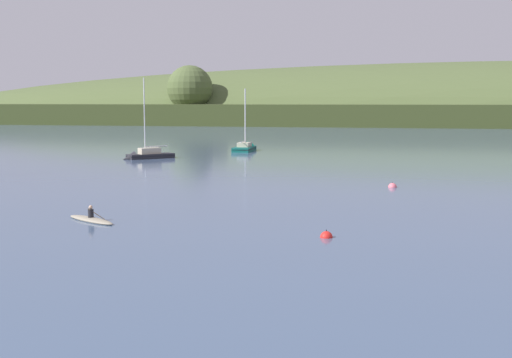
# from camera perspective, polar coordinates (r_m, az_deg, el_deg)

# --- Properties ---
(sailboat_midwater_white) EXTENTS (5.77, 5.64, 10.37)m
(sailboat_midwater_white) POSITION_cam_1_polar(r_m,az_deg,el_deg) (79.93, -9.49, 1.89)
(sailboat_midwater_white) COLOR #232328
(sailboat_midwater_white) RESTS_ON ground
(sailboat_far_left) EXTENTS (2.33, 6.53, 9.52)m
(sailboat_far_left) POSITION_cam_1_polar(r_m,az_deg,el_deg) (91.73, -0.91, 2.60)
(sailboat_far_left) COLOR #0F564C
(sailboat_far_left) RESTS_ON ground
(canoe_with_paddler) EXTENTS (3.88, 2.86, 1.02)m
(canoe_with_paddler) POSITION_cam_1_polar(r_m,az_deg,el_deg) (38.90, -14.00, -3.39)
(canoe_with_paddler) COLOR gray
(canoe_with_paddler) RESTS_ON ground
(mooring_buoy_foreground) EXTENTS (0.68, 0.68, 0.76)m
(mooring_buoy_foreground) POSITION_cam_1_polar(r_m,az_deg,el_deg) (53.67, 11.65, -0.70)
(mooring_buoy_foreground) COLOR #E06675
(mooring_buoy_foreground) RESTS_ON ground
(mooring_buoy_off_fishing_boat) EXTENTS (0.64, 0.64, 0.72)m
(mooring_buoy_off_fishing_boat) POSITION_cam_1_polar(r_m,az_deg,el_deg) (33.49, 6.06, -5.01)
(mooring_buoy_off_fishing_boat) COLOR red
(mooring_buoy_off_fishing_boat) RESTS_ON ground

